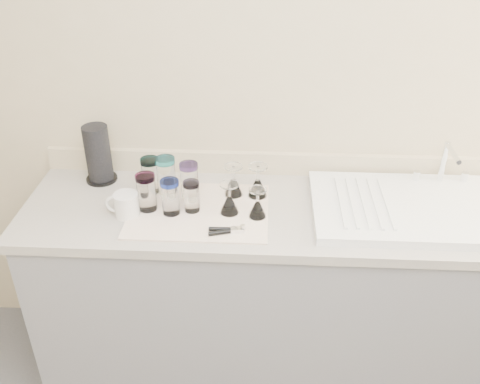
# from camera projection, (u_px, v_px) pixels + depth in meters

# --- Properties ---
(room_envelope) EXTENTS (3.54, 3.50, 2.52)m
(room_envelope) POSITION_uv_depth(u_px,v_px,m) (298.00, 277.00, 0.79)
(room_envelope) COLOR #4E4E53
(room_envelope) RESTS_ON ground
(counter_unit) EXTENTS (2.06, 0.62, 0.90)m
(counter_unit) POSITION_uv_depth(u_px,v_px,m) (274.00, 292.00, 2.39)
(counter_unit) COLOR slate
(counter_unit) RESTS_ON ground
(sink_unit) EXTENTS (0.82, 0.50, 0.22)m
(sink_unit) POSITION_uv_depth(u_px,v_px,m) (417.00, 207.00, 2.12)
(sink_unit) COLOR white
(sink_unit) RESTS_ON counter_unit
(dish_towel) EXTENTS (0.55, 0.42, 0.01)m
(dish_towel) POSITION_uv_depth(u_px,v_px,m) (199.00, 211.00, 2.13)
(dish_towel) COLOR white
(dish_towel) RESTS_ON counter_unit
(tumbler_teal) EXTENTS (0.08, 0.08, 0.15)m
(tumbler_teal) POSITION_uv_depth(u_px,v_px,m) (151.00, 175.00, 2.21)
(tumbler_teal) COLOR white
(tumbler_teal) RESTS_ON dish_towel
(tumbler_cyan) EXTENTS (0.08, 0.08, 0.16)m
(tumbler_cyan) POSITION_uv_depth(u_px,v_px,m) (166.00, 175.00, 2.20)
(tumbler_cyan) COLOR white
(tumbler_cyan) RESTS_ON dish_towel
(tumbler_purple) EXTENTS (0.08, 0.08, 0.15)m
(tumbler_purple) POSITION_uv_depth(u_px,v_px,m) (189.00, 180.00, 2.17)
(tumbler_purple) COLOR white
(tumbler_purple) RESTS_ON dish_towel
(tumbler_magenta) EXTENTS (0.08, 0.08, 0.15)m
(tumbler_magenta) POSITION_uv_depth(u_px,v_px,m) (147.00, 192.00, 2.09)
(tumbler_magenta) COLOR white
(tumbler_magenta) RESTS_ON dish_towel
(tumbler_blue) EXTENTS (0.07, 0.07, 0.14)m
(tumbler_blue) POSITION_uv_depth(u_px,v_px,m) (170.00, 197.00, 2.07)
(tumbler_blue) COLOR white
(tumbler_blue) RESTS_ON dish_towel
(tumbler_lavender) EXTENTS (0.06, 0.06, 0.13)m
(tumbler_lavender) POSITION_uv_depth(u_px,v_px,m) (192.00, 196.00, 2.09)
(tumbler_lavender) COLOR white
(tumbler_lavender) RESTS_ON dish_towel
(goblet_back_left) EXTENTS (0.07, 0.07, 0.13)m
(goblet_back_left) POSITION_uv_depth(u_px,v_px,m) (234.00, 185.00, 2.20)
(goblet_back_left) COLOR white
(goblet_back_left) RESTS_ON dish_towel
(goblet_back_right) EXTENTS (0.08, 0.08, 0.14)m
(goblet_back_right) POSITION_uv_depth(u_px,v_px,m) (258.00, 186.00, 2.19)
(goblet_back_right) COLOR white
(goblet_back_right) RESTS_ON dish_towel
(goblet_front_left) EXTENTS (0.07, 0.07, 0.13)m
(goblet_front_left) POSITION_uv_depth(u_px,v_px,m) (229.00, 203.00, 2.09)
(goblet_front_left) COLOR white
(goblet_front_left) RESTS_ON dish_towel
(goblet_front_right) EXTENTS (0.07, 0.07, 0.12)m
(goblet_front_right) POSITION_uv_depth(u_px,v_px,m) (258.00, 207.00, 2.07)
(goblet_front_right) COLOR white
(goblet_front_right) RESTS_ON dish_towel
(can_opener) EXTENTS (0.14, 0.06, 0.02)m
(can_opener) POSITION_uv_depth(u_px,v_px,m) (227.00, 230.00, 1.99)
(can_opener) COLOR silver
(can_opener) RESTS_ON dish_towel
(white_mug) EXTENTS (0.14, 0.10, 0.10)m
(white_mug) POSITION_uv_depth(u_px,v_px,m) (126.00, 205.00, 2.08)
(white_mug) COLOR silver
(white_mug) RESTS_ON counter_unit
(paper_towel_roll) EXTENTS (0.13, 0.13, 0.25)m
(paper_towel_roll) POSITION_uv_depth(u_px,v_px,m) (98.00, 155.00, 2.28)
(paper_towel_roll) COLOR black
(paper_towel_roll) RESTS_ON counter_unit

